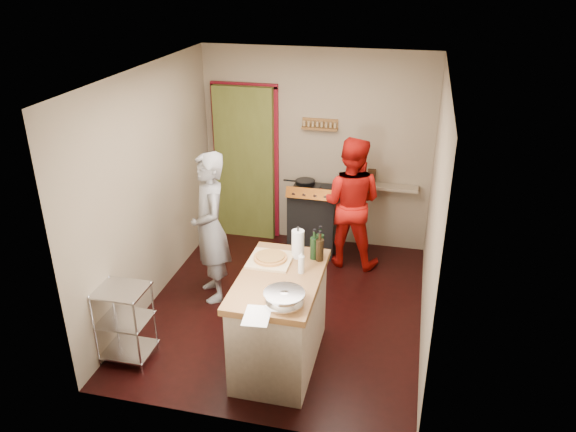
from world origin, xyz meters
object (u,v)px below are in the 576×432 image
Objects in this scene: island at (280,318)px; person_red at (350,202)px; person_stripe at (210,228)px; stove at (314,219)px; wire_shelving at (125,320)px.

person_red is at bearing 80.08° from island.
person_stripe is at bearing 137.07° from island.
island is (0.13, -2.32, 0.05)m from stove.
person_red is (1.82, 2.40, 0.40)m from wire_shelving.
island is (1.46, 0.30, 0.06)m from wire_shelving.
island is at bearing 14.49° from person_stripe.
person_stripe reaches higher than person_red.
stove is 0.71× the size of island.
person_red is (0.37, 2.10, 0.34)m from island.
stove is 0.58× the size of person_stripe.
wire_shelving is 0.46× the size of person_stripe.
person_red is at bearing 52.79° from wire_shelving.
person_stripe is 1.81m from person_red.
island is 0.82× the size of person_stripe.
person_stripe reaches higher than island.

